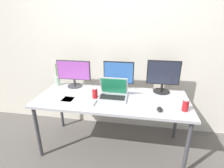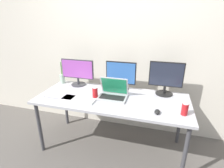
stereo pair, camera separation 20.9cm
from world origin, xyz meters
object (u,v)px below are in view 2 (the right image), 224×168
monitor_right (166,78)px  soda_can_near_keyboard (185,109)px  work_desk (112,102)px  mouse_by_keyboard (157,112)px  bamboo_vase (62,78)px  keyboard_aux (78,99)px  soda_can_by_laptop (95,92)px  monitor_left (78,71)px  monitor_center (121,76)px  keyboard_main (60,96)px  laptop_silver (113,93)px

monitor_right → soda_can_near_keyboard: (0.20, -0.47, -0.16)m
work_desk → soda_can_near_keyboard: 0.84m
mouse_by_keyboard → bamboo_vase: (-1.40, 0.51, 0.06)m
keyboard_aux → bamboo_vase: bearing=139.0°
work_desk → keyboard_aux: keyboard_aux is taller
monitor_right → bamboo_vase: size_ratio=1.33×
keyboard_aux → soda_can_by_laptop: soda_can_by_laptop is taller
work_desk → monitor_right: bearing=24.7°
monitor_left → bamboo_vase: (-0.26, 0.00, -0.13)m
keyboard_aux → soda_can_by_laptop: bearing=43.4°
mouse_by_keyboard → soda_can_by_laptop: bearing=168.7°
keyboard_aux → mouse_by_keyboard: bearing=-0.3°
work_desk → bamboo_vase: 0.90m
monitor_center → bamboo_vase: (-0.89, -0.01, -0.12)m
work_desk → monitor_right: size_ratio=4.38×
work_desk → soda_can_near_keyboard: size_ratio=14.71×
soda_can_near_keyboard → monitor_center: bearing=148.6°
keyboard_main → monitor_left: bearing=86.8°
monitor_right → soda_can_by_laptop: (-0.82, -0.33, -0.16)m
keyboard_main → keyboard_aux: 0.26m
monitor_left → keyboard_aux: size_ratio=1.19×
work_desk → soda_can_near_keyboard: (0.82, -0.18, 0.12)m
mouse_by_keyboard → soda_can_by_laptop: size_ratio=0.74×
monitor_left → monitor_center: 0.63m
soda_can_near_keyboard → keyboard_aux: bearing=179.9°
monitor_center → bamboo_vase: bearing=-179.4°
monitor_right → monitor_left: bearing=-179.7°
mouse_by_keyboard → monitor_left: bearing=158.7°
monitor_right → keyboard_aux: monitor_right is taller
monitor_right → bamboo_vase: bearing=-179.9°
work_desk → monitor_left: 0.70m
laptop_silver → mouse_by_keyboard: 0.59m
monitor_left → keyboard_main: bearing=-95.0°
monitor_left → mouse_by_keyboard: bearing=-24.0°
monitor_left → keyboard_main: 0.48m
laptop_silver → bamboo_vase: size_ratio=1.08×
laptop_silver → soda_can_near_keyboard: laptop_silver is taller
monitor_right → keyboard_main: 1.34m
laptop_silver → keyboard_main: size_ratio=0.91×
laptop_silver → soda_can_near_keyboard: size_ratio=2.73×
laptop_silver → keyboard_aux: size_ratio=0.86×
monitor_center → soda_can_by_laptop: (-0.24, -0.33, -0.13)m
work_desk → laptop_silver: laptop_silver is taller
work_desk → monitor_center: 0.39m
monitor_right → keyboard_main: monitor_right is taller
monitor_center → soda_can_by_laptop: size_ratio=3.22×
monitor_left → laptop_silver: bearing=-23.9°
work_desk → laptop_silver: bearing=46.3°
work_desk → monitor_center: (0.04, 0.29, 0.25)m
keyboard_aux → soda_can_near_keyboard: 1.18m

